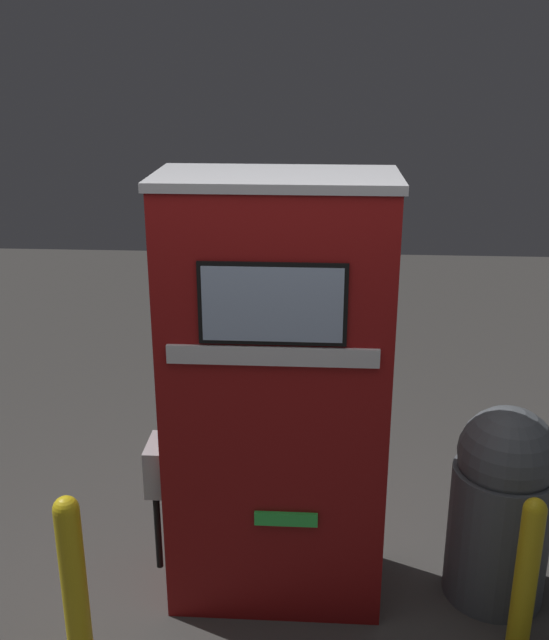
{
  "coord_description": "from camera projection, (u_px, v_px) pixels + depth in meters",
  "views": [
    {
      "loc": [
        0.19,
        -2.89,
        2.57
      ],
      "look_at": [
        0.0,
        0.13,
        1.49
      ],
      "focal_mm": 42.0,
      "sensor_mm": 36.0,
      "label": 1
    }
  ],
  "objects": [
    {
      "name": "ground_plane",
      "position": [
        273.0,
        621.0,
        3.59
      ],
      "size": [
        14.0,
        14.0,
        0.0
      ],
      "primitive_type": "plane",
      "color": "#423F3D"
    },
    {
      "name": "gas_pump",
      "position": [
        276.0,
        399.0,
        3.49
      ],
      "size": [
        1.12,
        0.57,
        2.1
      ],
      "color": "maroon",
      "rests_on": "ground_plane"
    },
    {
      "name": "trash_bin",
      "position": [
        501.0,
        504.0,
        3.62
      ],
      "size": [
        0.49,
        0.49,
        1.02
      ],
      "color": "#51565B",
      "rests_on": "ground_plane"
    },
    {
      "name": "safety_bollard",
      "position": [
        74.0,
        580.0,
        3.19
      ],
      "size": [
        0.11,
        0.11,
        0.86
      ],
      "color": "yellow",
      "rests_on": "ground_plane"
    },
    {
      "name": "safety_bollard_far",
      "position": [
        526.0,
        576.0,
        3.25
      ],
      "size": [
        0.1,
        0.1,
        0.82
      ],
      "color": "yellow",
      "rests_on": "ground_plane"
    }
  ]
}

